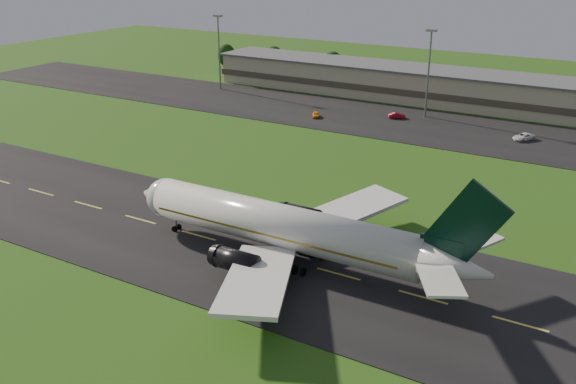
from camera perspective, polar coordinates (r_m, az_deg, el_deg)
The scene contains 10 objects.
ground at distance 91.58m, azimuth -7.93°, elevation -3.91°, with size 360.00×360.00×0.00m, color #254C13.
taxiway at distance 91.56m, azimuth -7.94°, elevation -3.88°, with size 220.00×30.00×0.10m, color black.
apron at distance 150.98m, azimuth 9.26°, elevation 6.21°, with size 260.00×30.00×0.10m, color black.
airliner at distance 82.05m, azimuth -0.12°, elevation -3.21°, with size 51.24×42.18×15.57m.
terminal at distance 170.40m, azimuth 14.45°, elevation 8.90°, with size 145.00×16.00×8.40m.
light_mast_west at distance 181.76m, azimuth -6.18°, elevation 12.99°, with size 2.40×1.20×20.35m.
light_mast_centre at distance 153.99m, azimuth 12.44°, elevation 11.13°, with size 2.40×1.20×20.35m.
service_vehicle_a at distance 152.64m, azimuth 2.48°, elevation 6.90°, with size 1.48×3.67×1.25m, color orange.
service_vehicle_b at distance 153.54m, azimuth 9.66°, elevation 6.71°, with size 1.38×3.95×1.30m, color #A80B16.
service_vehicle_c at distance 143.10m, azimuth 20.21°, elevation 4.63°, with size 2.34×5.07×1.41m, color white.
Camera 1 is at (52.72, -64.07, 38.75)m, focal length 40.00 mm.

